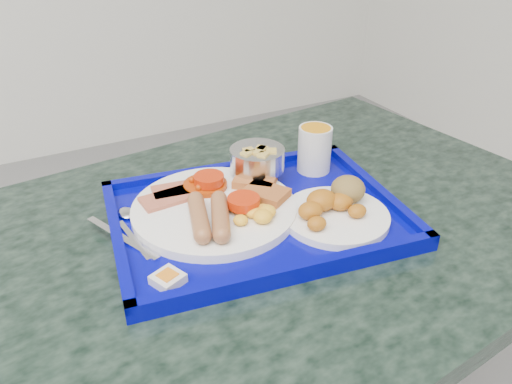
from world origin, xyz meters
TOP-DOWN VIEW (x-y plane):
  - table at (1.15, 1.00)m, footprint 1.19×0.86m
  - tray at (1.14, 1.01)m, footprint 0.51×0.41m
  - main_plate at (1.09, 1.04)m, footprint 0.27×0.27m
  - bread_plate at (1.25, 0.94)m, footprint 0.17×0.17m
  - fruit_bowl at (1.19, 1.10)m, footprint 0.10×0.10m
  - juice_cup at (1.31, 1.09)m, footprint 0.06×0.06m
  - spoon at (0.94, 1.08)m, footprint 0.03×0.16m
  - knife at (0.92, 1.04)m, footprint 0.07×0.16m
  - jam_packet at (0.95, 0.91)m, footprint 0.05×0.05m

SIDE VIEW (x-z plane):
  - table at x=1.15m, z-range 0.17..0.87m
  - tray at x=1.14m, z-range 0.69..0.72m
  - knife at x=0.92m, z-range 0.71..0.72m
  - spoon at x=0.94m, z-range 0.71..0.72m
  - jam_packet at x=0.95m, z-range 0.71..0.73m
  - main_plate at x=1.09m, z-range 0.71..0.75m
  - bread_plate at x=1.25m, z-range 0.70..0.76m
  - fruit_bowl at x=1.19m, z-range 0.72..0.79m
  - juice_cup at x=1.31m, z-range 0.72..0.80m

